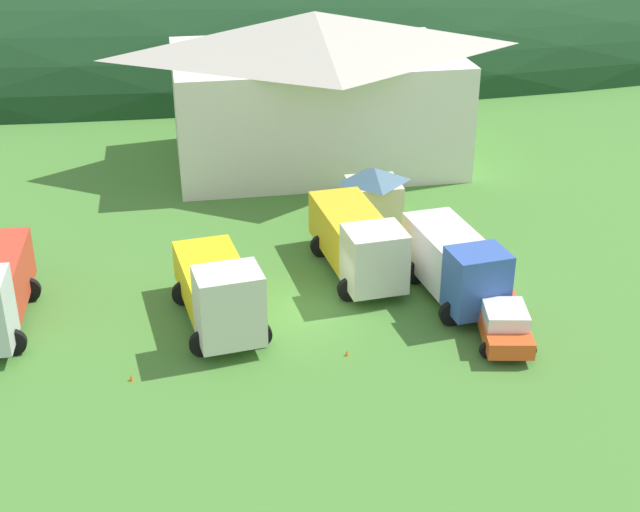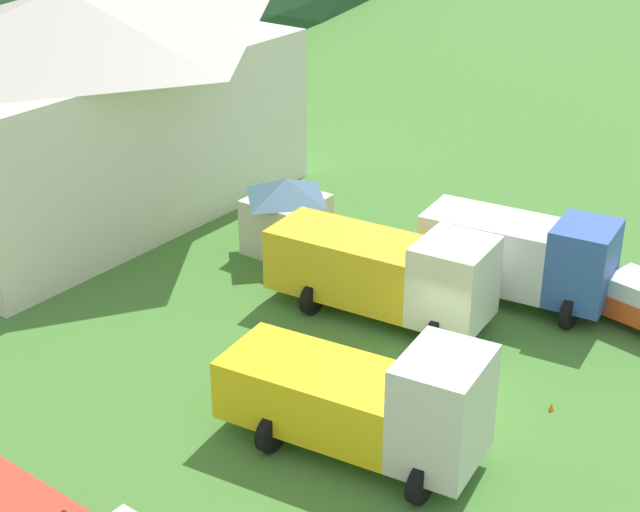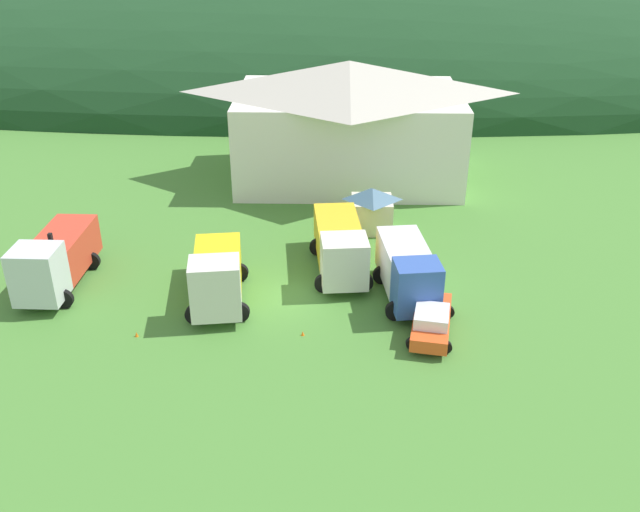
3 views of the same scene
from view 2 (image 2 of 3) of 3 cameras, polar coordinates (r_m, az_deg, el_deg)
The scene contains 8 objects.
ground_plane at distance 30.02m, azimuth 6.05°, elevation -7.25°, with size 200.00×200.00×0.00m, color #477F33.
depot_building at distance 42.00m, azimuth -14.21°, elevation 8.97°, with size 18.40×12.17×9.23m.
play_shed_cream at distance 37.43m, azimuth -1.99°, elevation 2.48°, with size 2.91×2.79×2.99m.
flatbed_truck_yellow at distance 25.94m, azimuth 2.92°, elevation -8.44°, with size 3.94×7.50×3.60m.
heavy_rig_striped at distance 32.59m, azimuth 3.99°, elevation -0.85°, with size 3.80×7.90×3.31m.
box_truck_blue at distance 34.24m, azimuth 11.78°, elevation 0.10°, with size 3.64×6.77×3.31m.
service_pickup_orange at distance 34.36m, azimuth 17.61°, elevation -2.31°, with size 2.85×5.16×1.66m.
traffic_cone_near_pickup at distance 29.29m, azimuth 13.39°, elevation -8.80°, with size 0.36×0.36×0.49m, color orange.
Camera 2 is at (-22.09, -12.30, 16.18)m, focal length 54.58 mm.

